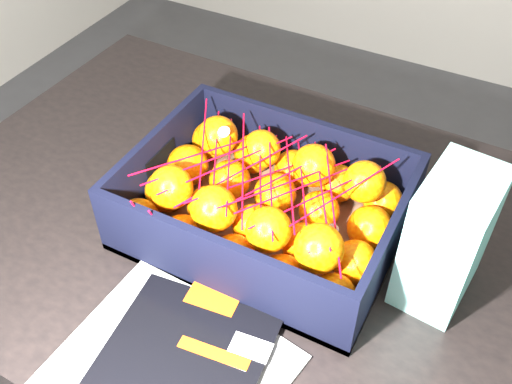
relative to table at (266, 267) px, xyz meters
The scene contains 6 objects.
table is the anchor object (origin of this frame).
magazine_stack 0.32m from the table, 89.16° to the right, with size 0.31×0.33×0.02m.
produce_crate 0.14m from the table, 142.51° to the right, with size 0.41×0.31×0.13m.
clementine_heap 0.16m from the table, 158.94° to the right, with size 0.40×0.29×0.12m.
mesh_net 0.22m from the table, 131.17° to the right, with size 0.34×0.28×0.09m.
retail_carton 0.34m from the table, ahead, with size 0.09×0.14×0.21m, color silver.
Camera 1 is at (0.28, -0.71, 1.46)m, focal length 41.19 mm.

